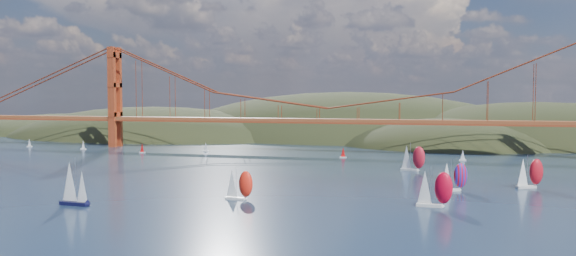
# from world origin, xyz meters

# --- Properties ---
(ground) EXTENTS (1200.00, 1200.00, 0.00)m
(ground) POSITION_xyz_m (0.00, 0.00, 0.00)
(ground) COLOR black
(ground) RESTS_ON ground
(headlands) EXTENTS (725.00, 225.00, 96.00)m
(headlands) POSITION_xyz_m (44.95, 278.29, -12.46)
(headlands) COLOR black
(headlands) RESTS_ON ground
(bridge) EXTENTS (552.00, 12.00, 55.00)m
(bridge) POSITION_xyz_m (-1.75, 180.00, 32.23)
(bridge) COLOR brown
(bridge) RESTS_ON ground
(sloop_navy) EXTENTS (8.05, 4.67, 12.38)m
(sloop_navy) POSITION_xyz_m (-36.67, 28.61, 5.46)
(sloop_navy) COLOR black
(sloop_navy) RESTS_ON ground
(racer_0) EXTENTS (7.91, 3.29, 9.03)m
(racer_0) POSITION_xyz_m (1.65, 46.72, 4.27)
(racer_0) COLOR silver
(racer_0) RESTS_ON ground
(racer_1) EXTENTS (9.01, 3.81, 10.26)m
(racer_1) POSITION_xyz_m (52.63, 50.25, 4.85)
(racer_1) COLOR silver
(racer_1) RESTS_ON ground
(racer_3) EXTENTS (9.01, 6.70, 10.15)m
(racer_3) POSITION_xyz_m (80.38, 88.17, 4.80)
(racer_3) COLOR silver
(racer_3) RESTS_ON ground
(racer_5) EXTENTS (9.50, 5.74, 10.63)m
(racer_5) POSITION_xyz_m (44.11, 119.11, 5.02)
(racer_5) COLOR silver
(racer_5) RESTS_ON ground
(racer_rwb) EXTENTS (8.42, 5.52, 9.41)m
(racer_rwb) POSITION_xyz_m (57.94, 76.55, 4.45)
(racer_rwb) COLOR silver
(racer_rwb) RESTS_ON ground
(distant_boat_0) EXTENTS (3.00, 2.00, 4.70)m
(distant_boat_0) POSITION_xyz_m (-165.25, 166.05, 2.41)
(distant_boat_0) COLOR silver
(distant_boat_0) RESTS_ON ground
(distant_boat_1) EXTENTS (3.00, 2.00, 4.70)m
(distant_boat_1) POSITION_xyz_m (-127.28, 160.80, 2.41)
(distant_boat_1) COLOR silver
(distant_boat_1) RESTS_ON ground
(distant_boat_2) EXTENTS (3.00, 2.00, 4.70)m
(distant_boat_2) POSITION_xyz_m (-87.98, 152.57, 2.41)
(distant_boat_2) COLOR silver
(distant_boat_2) RESTS_ON ground
(distant_boat_3) EXTENTS (3.00, 2.00, 4.70)m
(distant_boat_3) POSITION_xyz_m (-59.96, 166.16, 2.41)
(distant_boat_3) COLOR silver
(distant_boat_3) RESTS_ON ground
(distant_boat_8) EXTENTS (3.00, 2.00, 4.70)m
(distant_boat_8) POSITION_xyz_m (63.66, 159.04, 2.41)
(distant_boat_8) COLOR silver
(distant_boat_8) RESTS_ON ground
(distant_boat_9) EXTENTS (3.00, 2.00, 4.70)m
(distant_boat_9) POSITION_xyz_m (11.57, 157.00, 2.41)
(distant_boat_9) COLOR silver
(distant_boat_9) RESTS_ON ground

